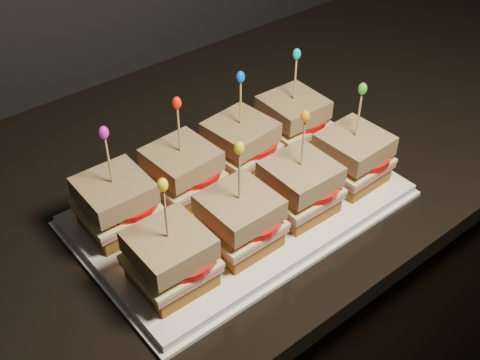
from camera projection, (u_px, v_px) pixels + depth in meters
granite_slab at (79, 233)px, 0.83m from camera, size 2.27×0.66×0.03m
platter at (240, 205)px, 0.84m from camera, size 0.43×0.27×0.02m
platter_rim at (240, 209)px, 0.85m from camera, size 0.45×0.28×0.01m
sandwich_0_bread_bot at (119, 219)px, 0.79m from camera, size 0.08×0.08×0.02m
sandwich_0_ham at (117, 210)px, 0.78m from camera, size 0.09×0.09×0.01m
sandwich_0_cheese at (117, 206)px, 0.78m from camera, size 0.09×0.09×0.01m
sandwich_0_tomato at (126, 200)px, 0.77m from camera, size 0.08×0.08×0.01m
sandwich_0_bread_top at (114, 191)px, 0.76m from camera, size 0.09×0.09×0.03m
sandwich_0_pick at (109, 163)px, 0.73m from camera, size 0.00×0.00×0.09m
sandwich_0_frill at (104, 132)px, 0.70m from camera, size 0.01×0.01×0.02m
sandwich_1_bread_bot at (183, 187)px, 0.84m from camera, size 0.09×0.09×0.02m
sandwich_1_ham at (183, 179)px, 0.83m from camera, size 0.10×0.09×0.01m
sandwich_1_cheese at (182, 175)px, 0.83m from camera, size 0.10×0.09×0.01m
sandwich_1_tomato at (192, 169)px, 0.82m from camera, size 0.08×0.08×0.01m
sandwich_1_bread_top at (181, 159)px, 0.81m from camera, size 0.09×0.09×0.03m
sandwich_1_pick at (179, 132)px, 0.78m from camera, size 0.00×0.00×0.09m
sandwich_1_frill at (177, 103)px, 0.75m from camera, size 0.01×0.01×0.02m
sandwich_2_bread_bot at (241, 159)px, 0.89m from camera, size 0.09×0.09×0.02m
sandwich_2_ham at (241, 151)px, 0.88m from camera, size 0.10×0.10×0.01m
sandwich_2_cheese at (241, 147)px, 0.88m from camera, size 0.10×0.10×0.01m
sandwich_2_tomato at (250, 141)px, 0.88m from camera, size 0.08×0.08×0.01m
sandwich_2_bread_top at (241, 132)px, 0.86m from camera, size 0.09×0.09×0.03m
sandwich_2_pick at (241, 105)px, 0.83m from camera, size 0.00×0.00×0.09m
sandwich_2_frill at (241, 77)px, 0.80m from camera, size 0.01×0.01×0.02m
sandwich_3_bread_bot at (292, 134)px, 0.94m from camera, size 0.09×0.09×0.02m
sandwich_3_ham at (292, 126)px, 0.93m from camera, size 0.09×0.09×0.01m
sandwich_3_cheese at (292, 122)px, 0.93m from camera, size 0.10×0.09×0.01m
sandwich_3_tomato at (301, 117)px, 0.93m from camera, size 0.08×0.08×0.01m
sandwich_3_bread_top at (293, 107)px, 0.91m from camera, size 0.09×0.09×0.03m
sandwich_3_pick at (295, 82)px, 0.88m from camera, size 0.00×0.00×0.09m
sandwich_3_frill at (297, 54)px, 0.86m from camera, size 0.01×0.01×0.02m
sandwich_4_bread_bot at (172, 274)px, 0.72m from camera, size 0.08×0.08×0.02m
sandwich_4_ham at (171, 265)px, 0.71m from camera, size 0.09×0.09×0.01m
sandwich_4_cheese at (171, 261)px, 0.70m from camera, size 0.09×0.09×0.01m
sandwich_4_tomato at (182, 255)px, 0.70m from camera, size 0.08×0.08×0.01m
sandwich_4_bread_top at (169, 245)px, 0.68m from camera, size 0.09×0.09×0.03m
sandwich_4_pick at (166, 217)px, 0.66m from camera, size 0.00×0.00×0.09m
sandwich_4_frill at (163, 185)px, 0.63m from camera, size 0.01×0.01×0.02m
sandwich_5_bread_bot at (239, 235)px, 0.77m from camera, size 0.08×0.08×0.02m
sandwich_5_ham at (239, 227)px, 0.76m from camera, size 0.09×0.09×0.01m
sandwich_5_cheese at (239, 223)px, 0.75m from camera, size 0.09×0.09×0.01m
sandwich_5_tomato at (250, 217)px, 0.75m from camera, size 0.08×0.08×0.01m
sandwich_5_bread_top at (239, 207)px, 0.74m from camera, size 0.09×0.09×0.03m
sandwich_5_pick at (239, 179)px, 0.71m from camera, size 0.00×0.00×0.09m
sandwich_5_frill at (239, 148)px, 0.68m from camera, size 0.01×0.01×0.02m
sandwich_6_bread_bot at (298, 202)px, 0.82m from camera, size 0.08×0.08×0.02m
sandwich_6_ham at (299, 193)px, 0.81m from camera, size 0.09×0.09×0.01m
sandwich_6_cheese at (299, 189)px, 0.80m from camera, size 0.09×0.09×0.01m
sandwich_6_tomato at (309, 183)px, 0.80m from camera, size 0.08×0.08×0.01m
sandwich_6_bread_top at (301, 174)px, 0.79m from camera, size 0.09×0.09×0.03m
sandwich_6_pick at (303, 146)px, 0.76m from camera, size 0.00×0.00×0.09m
sandwich_6_frill at (305, 116)px, 0.73m from camera, size 0.01×0.01×0.02m
sandwich_7_bread_bot at (350, 172)px, 0.87m from camera, size 0.09×0.09×0.02m
sandwich_7_ham at (352, 163)px, 0.86m from camera, size 0.09×0.09×0.01m
sandwich_7_cheese at (352, 159)px, 0.85m from camera, size 0.10×0.09×0.01m
sandwich_7_tomato at (362, 154)px, 0.85m from camera, size 0.08×0.08×0.01m
sandwich_7_bread_top at (354, 144)px, 0.84m from camera, size 0.09×0.09×0.03m
sandwich_7_pick at (358, 118)px, 0.81m from camera, size 0.00×0.00×0.09m
sandwich_7_frill at (363, 89)px, 0.78m from camera, size 0.01×0.01×0.02m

